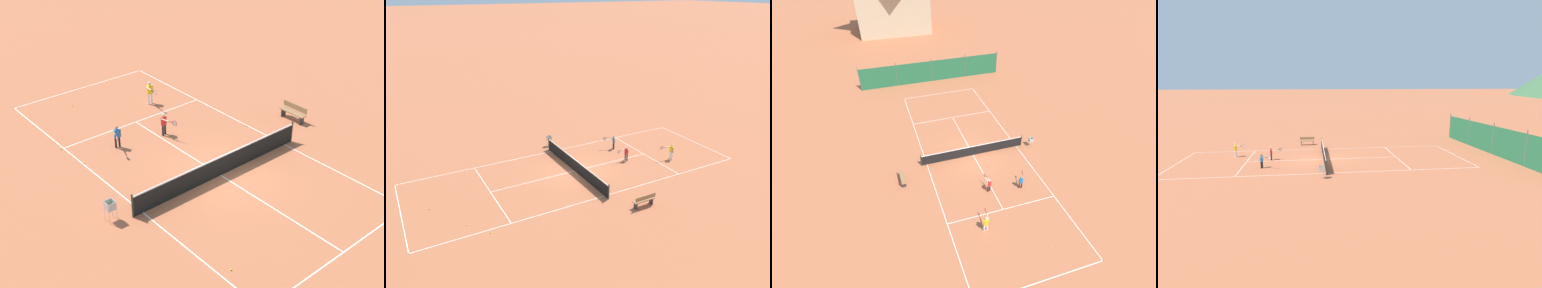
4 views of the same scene
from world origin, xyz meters
TOP-DOWN VIEW (x-y plane):
  - ground_plane at (0.00, 0.00)m, footprint 600.00×600.00m
  - court_line_markings at (0.00, 0.00)m, footprint 8.25×23.85m
  - tennis_net at (0.00, 0.00)m, footprint 9.18×0.08m
  - windscreen_fence_far at (-0.00, 15.50)m, footprint 17.28×0.08m
  - player_near_baseline at (2.12, -4.79)m, footprint 0.65×0.90m
  - player_far_baseline at (-1.82, -7.62)m, footprint 0.49×1.05m
  - player_far_service at (-0.32, -4.36)m, footprint 0.38×1.02m
  - tennis_ball_mid_court at (4.03, -4.65)m, footprint 0.07×0.07m
  - tennis_ball_near_corner at (-0.26, 10.27)m, footprint 0.07×0.07m
  - tennis_ball_far_corner at (3.66, 4.50)m, footprint 0.07×0.07m
  - tennis_ball_by_net_right at (-3.06, 8.68)m, footprint 0.07×0.07m
  - tennis_ball_alley_right at (4.25, -6.39)m, footprint 0.07×0.07m
  - tennis_ball_by_net_left at (-3.99, -2.44)m, footprint 0.07×0.07m
  - tennis_ball_alley_left at (1.59, -10.14)m, footprint 0.07×0.07m
  - tennis_ball_service_box at (-4.43, 7.71)m, footprint 0.07×0.07m
  - ball_hopper at (5.29, -0.38)m, footprint 0.36×0.36m
  - courtside_bench at (-6.34, -1.43)m, footprint 0.36×1.50m

SIDE VIEW (x-z plane):
  - ground_plane at x=0.00m, z-range 0.00..0.00m
  - court_line_markings at x=0.00m, z-range 0.00..0.01m
  - tennis_ball_mid_court at x=4.03m, z-range 0.00..0.07m
  - tennis_ball_near_corner at x=-0.26m, z-range 0.00..0.07m
  - tennis_ball_far_corner at x=3.66m, z-range 0.00..0.07m
  - tennis_ball_by_net_right at x=-3.06m, z-range 0.00..0.07m
  - tennis_ball_alley_right at x=4.25m, z-range 0.00..0.07m
  - tennis_ball_by_net_left at x=-3.99m, z-range 0.00..0.07m
  - tennis_ball_alley_left at x=1.59m, z-range 0.00..0.07m
  - tennis_ball_service_box at x=-4.43m, z-range 0.00..0.07m
  - courtside_bench at x=-6.34m, z-range 0.03..0.87m
  - tennis_net at x=0.00m, z-range -0.03..1.03m
  - ball_hopper at x=5.29m, z-range 0.21..1.10m
  - player_near_baseline at x=2.12m, z-range 0.10..1.24m
  - player_far_service at x=-0.32m, z-range 0.10..1.27m
  - player_far_baseline at x=-1.82m, z-range 0.11..1.40m
  - windscreen_fence_far at x=0.00m, z-range -0.14..2.76m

